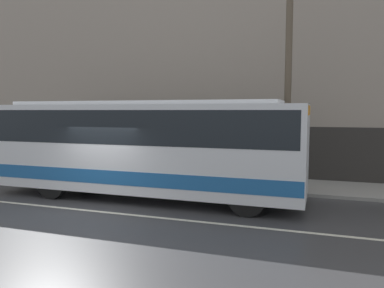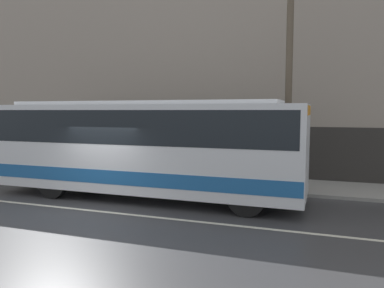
% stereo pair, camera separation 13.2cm
% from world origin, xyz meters
% --- Properties ---
extents(ground_plane, '(60.00, 60.00, 0.00)m').
position_xyz_m(ground_plane, '(0.00, 0.00, 0.00)').
color(ground_plane, '#38383A').
extents(sidewalk, '(60.00, 2.93, 0.12)m').
position_xyz_m(sidewalk, '(0.00, 5.47, 0.06)').
color(sidewalk, gray).
rests_on(sidewalk, ground_plane).
extents(building_facade, '(60.00, 0.35, 9.37)m').
position_xyz_m(building_facade, '(0.00, 7.08, 4.52)').
color(building_facade, gray).
rests_on(building_facade, ground_plane).
extents(lane_stripe, '(54.00, 0.14, 0.01)m').
position_xyz_m(lane_stripe, '(0.00, 0.00, 0.00)').
color(lane_stripe, beige).
rests_on(lane_stripe, ground_plane).
extents(transit_bus, '(10.77, 2.58, 3.34)m').
position_xyz_m(transit_bus, '(0.87, 2.07, 1.88)').
color(transit_bus, silver).
rests_on(transit_bus, ground_plane).
extents(utility_pole_near, '(0.25, 0.25, 8.36)m').
position_xyz_m(utility_pole_near, '(5.40, 4.70, 4.30)').
color(utility_pole_near, brown).
rests_on(utility_pole_near, sidewalk).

